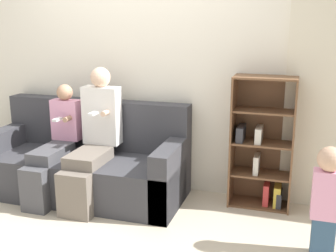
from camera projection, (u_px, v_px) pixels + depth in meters
The scene contains 7 objects.
ground_plane at pixel (99, 221), 3.73m from camera, with size 14.00×14.00×0.00m, color beige.
back_wall at pixel (136, 65), 4.30m from camera, with size 10.00×0.06×2.55m.
couch at pixel (87, 165), 4.25m from camera, with size 1.99×0.84×0.92m.
adult_seated at pixel (93, 136), 4.01m from camera, with size 0.36×0.76×1.29m.
child_seated at pixel (54, 144), 4.11m from camera, with size 0.29×0.76×1.10m.
toddler_standing at pixel (326, 197), 3.08m from camera, with size 0.21×0.18×0.86m.
bookshelf at pixel (263, 147), 3.95m from camera, with size 0.57×0.32×1.24m.
Camera 1 is at (1.60, -3.06, 1.74)m, focal length 45.00 mm.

